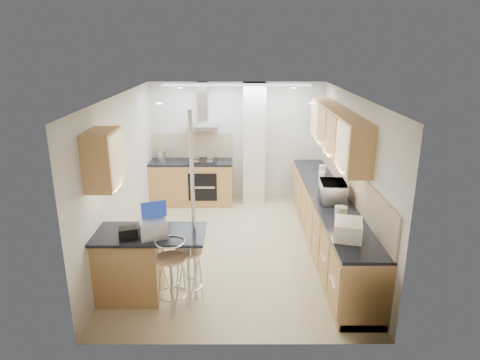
{
  "coord_description": "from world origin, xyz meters",
  "views": [
    {
      "loc": [
        0.04,
        -6.42,
        3.24
      ],
      "look_at": [
        0.06,
        0.2,
        1.11
      ],
      "focal_mm": 32.0,
      "sensor_mm": 36.0,
      "label": 1
    }
  ],
  "objects_px": {
    "laptop": "(153,229)",
    "bar_stool_near": "(172,276)",
    "bar_stool_end": "(189,268)",
    "bread_bin": "(348,229)",
    "microwave": "(333,192)"
  },
  "relations": [
    {
      "from": "laptop",
      "to": "bread_bin",
      "type": "distance_m",
      "value": 2.42
    },
    {
      "from": "bar_stool_near",
      "to": "bread_bin",
      "type": "bearing_deg",
      "value": 17.9
    },
    {
      "from": "laptop",
      "to": "bar_stool_near",
      "type": "relative_size",
      "value": 0.34
    },
    {
      "from": "bar_stool_end",
      "to": "bread_bin",
      "type": "xyz_separation_m",
      "value": [
        2.01,
        -0.06,
        0.57
      ]
    },
    {
      "from": "bar_stool_end",
      "to": "laptop",
      "type": "bearing_deg",
      "value": 120.36
    },
    {
      "from": "microwave",
      "to": "bread_bin",
      "type": "bearing_deg",
      "value": 179.85
    },
    {
      "from": "bar_stool_near",
      "to": "bar_stool_end",
      "type": "distance_m",
      "value": 0.3
    },
    {
      "from": "microwave",
      "to": "bar_stool_end",
      "type": "distance_m",
      "value": 2.51
    },
    {
      "from": "bread_bin",
      "to": "microwave",
      "type": "bearing_deg",
      "value": 100.38
    },
    {
      "from": "microwave",
      "to": "bread_bin",
      "type": "height_order",
      "value": "microwave"
    },
    {
      "from": "laptop",
      "to": "bar_stool_end",
      "type": "distance_m",
      "value": 0.72
    },
    {
      "from": "laptop",
      "to": "bar_stool_near",
      "type": "distance_m",
      "value": 0.63
    },
    {
      "from": "bar_stool_end",
      "to": "bar_stool_near",
      "type": "bearing_deg",
      "value": 160.17
    },
    {
      "from": "laptop",
      "to": "microwave",
      "type": "bearing_deg",
      "value": 7.55
    },
    {
      "from": "bar_stool_end",
      "to": "bread_bin",
      "type": "relative_size",
      "value": 2.19
    }
  ]
}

